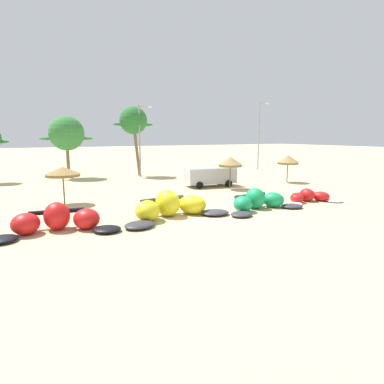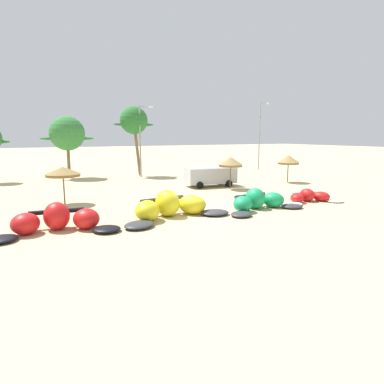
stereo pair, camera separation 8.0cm
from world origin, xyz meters
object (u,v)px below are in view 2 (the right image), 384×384
at_px(kite_far_left, 57,221).
at_px(kite_center, 309,197).
at_px(kite_left, 171,207).
at_px(parked_van, 209,175).
at_px(beach_umbrella_outermost, 288,160).
at_px(palm_left_of_gap, 67,134).
at_px(palm_center_left, 134,121).
at_px(lamppost_west, 141,137).
at_px(lamppost_west_center, 260,133).
at_px(beach_umbrella_middle, 63,172).
at_px(kite_left_of_center, 258,202).
at_px(beach_umbrella_near_palms, 231,162).

xyz_separation_m(kite_far_left, kite_center, (17.78, -0.63, -0.19)).
bearing_deg(kite_left, parked_van, 48.33).
distance_m(kite_far_left, beach_umbrella_outermost, 25.27).
height_order(palm_left_of_gap, palm_center_left, palm_center_left).
distance_m(palm_left_of_gap, lamppost_west, 8.52).
relative_size(kite_center, lamppost_west_center, 0.52).
distance_m(kite_left, kite_center, 11.27).
bearing_deg(lamppost_west_center, beach_umbrella_outermost, -116.46).
bearing_deg(palm_left_of_gap, kite_center, -59.15).
xyz_separation_m(kite_center, parked_van, (-2.78, 10.13, 0.71)).
distance_m(beach_umbrella_outermost, lamppost_west_center, 13.86).
bearing_deg(palm_left_of_gap, kite_far_left, -99.28).
xyz_separation_m(kite_far_left, beach_umbrella_middle, (1.25, 7.14, 1.83)).
bearing_deg(kite_left_of_center, kite_left, 172.45).
bearing_deg(palm_center_left, kite_far_left, -118.00).
bearing_deg(beach_umbrella_middle, kite_left_of_center, -34.87).
xyz_separation_m(kite_left_of_center, lamppost_west, (-1.04, 20.65, 4.22)).
xyz_separation_m(kite_left_of_center, parked_van, (2.29, 10.34, 0.54)).
xyz_separation_m(parked_van, lamppost_west, (-3.33, 10.31, 3.67)).
height_order(beach_umbrella_near_palms, lamppost_west, lamppost_west).
distance_m(kite_far_left, lamppost_west, 23.37).
height_order(kite_left_of_center, lamppost_west, lamppost_west).
height_order(beach_umbrella_outermost, lamppost_west, lamppost_west).
bearing_deg(kite_left_of_center, kite_center, 2.41).
relative_size(kite_left, palm_center_left, 0.87).
xyz_separation_m(kite_center, beach_umbrella_middle, (-16.53, 7.78, 2.03)).
distance_m(beach_umbrella_outermost, lamppost_west, 17.14).
xyz_separation_m(kite_far_left, kite_left_of_center, (12.71, -0.85, -0.03)).
height_order(parked_van, palm_center_left, palm_center_left).
xyz_separation_m(palm_left_of_gap, lamppost_west, (7.93, -3.07, -0.41)).
xyz_separation_m(beach_umbrella_near_palms, parked_van, (-0.92, 2.27, -1.48)).
bearing_deg(parked_van, kite_far_left, -147.68).
height_order(kite_left, palm_left_of_gap, palm_left_of_gap).
bearing_deg(kite_left, beach_umbrella_near_palms, 37.66).
relative_size(beach_umbrella_middle, lamppost_west_center, 0.29).
bearing_deg(kite_center, lamppost_west_center, 59.68).
distance_m(kite_left, lamppost_west_center, 31.26).
height_order(beach_umbrella_middle, parked_van, beach_umbrella_middle).
height_order(kite_left, parked_van, parked_van).
xyz_separation_m(kite_far_left, kite_left, (6.53, -0.03, 0.06)).
xyz_separation_m(kite_left, lamppost_west_center, (23.40, 20.17, 4.74)).
bearing_deg(beach_umbrella_near_palms, parked_van, 112.07).
relative_size(kite_left, palm_left_of_gap, 1.02).
bearing_deg(kite_left_of_center, beach_umbrella_near_palms, 68.30).
bearing_deg(palm_center_left, lamppost_west_center, -3.27).
relative_size(beach_umbrella_middle, parked_van, 0.54).
distance_m(kite_far_left, kite_center, 17.80).
xyz_separation_m(palm_center_left, lamppost_west, (0.40, -1.41, -1.93)).
xyz_separation_m(kite_far_left, palm_left_of_gap, (3.74, 22.88, 4.60)).
bearing_deg(beach_umbrella_middle, parked_van, 9.71).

